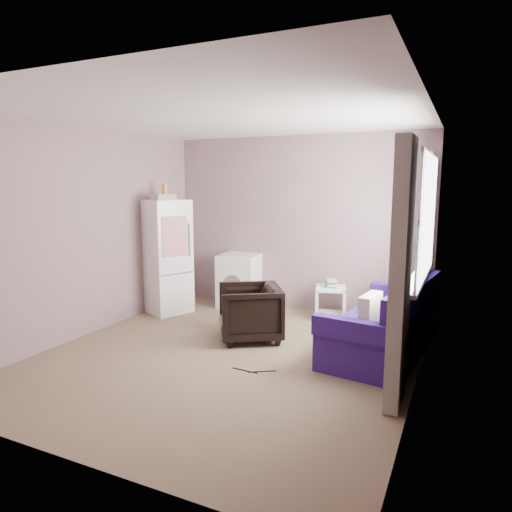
{
  "coord_description": "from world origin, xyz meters",
  "views": [
    {
      "loc": [
        2.23,
        -4.11,
        1.83
      ],
      "look_at": [
        0.05,
        0.6,
        1.0
      ],
      "focal_mm": 32.0,
      "sensor_mm": 36.0,
      "label": 1
    }
  ],
  "objects": [
    {
      "name": "fridge",
      "position": [
        -1.6,
        1.15,
        0.81
      ],
      "size": [
        0.73,
        0.73,
        1.82
      ],
      "rotation": [
        0.0,
        0.0,
        -0.43
      ],
      "color": "white",
      "rests_on": "ground"
    },
    {
      "name": "floor_cables",
      "position": [
        0.42,
        -0.27,
        0.01
      ],
      "size": [
        0.42,
        0.16,
        0.01
      ],
      "rotation": [
        0.0,
        0.0,
        0.29
      ],
      "color": "black",
      "rests_on": "ground"
    },
    {
      "name": "side_table",
      "position": [
        0.62,
        1.79,
        0.26
      ],
      "size": [
        0.49,
        0.49,
        0.55
      ],
      "rotation": [
        0.0,
        0.0,
        0.27
      ],
      "color": "white",
      "rests_on": "ground"
    },
    {
      "name": "window_dressing",
      "position": [
        1.78,
        0.7,
        1.11
      ],
      "size": [
        0.17,
        2.62,
        2.18
      ],
      "color": "white",
      "rests_on": "ground"
    },
    {
      "name": "armchair",
      "position": [
        -0.02,
        0.58,
        0.36
      ],
      "size": [
        0.92,
        0.94,
        0.72
      ],
      "primitive_type": "imported",
      "rotation": [
        0.0,
        0.0,
        -1.01
      ],
      "color": "black",
      "rests_on": "ground"
    },
    {
      "name": "room",
      "position": [
        0.02,
        0.01,
        1.25
      ],
      "size": [
        3.84,
        4.24,
        2.54
      ],
      "color": "#816B54",
      "rests_on": "ground"
    },
    {
      "name": "washing_machine",
      "position": [
        -0.8,
        1.84,
        0.41
      ],
      "size": [
        0.61,
        0.61,
        0.79
      ],
      "rotation": [
        0.0,
        0.0,
        0.1
      ],
      "color": "white",
      "rests_on": "ground"
    },
    {
      "name": "sofa",
      "position": [
        1.53,
        0.78,
        0.3
      ],
      "size": [
        1.06,
        1.91,
        0.81
      ],
      "rotation": [
        0.0,
        0.0,
        -0.14
      ],
      "color": "#361B7F",
      "rests_on": "ground"
    }
  ]
}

